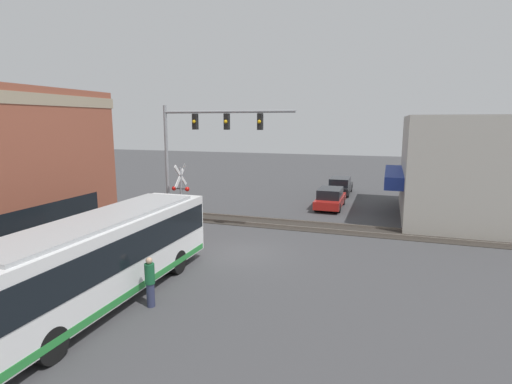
{
  "coord_description": "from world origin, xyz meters",
  "views": [
    {
      "loc": [
        -17.47,
        -6.54,
        6.32
      ],
      "look_at": [
        4.75,
        0.88,
        2.18
      ],
      "focal_mm": 28.0,
      "sensor_mm": 36.0,
      "label": 1
    }
  ],
  "objects_px": {
    "parked_car_red": "(330,199)",
    "pedestrian_near_bus": "(150,281)",
    "parked_car_black": "(340,186)",
    "city_bus": "(103,255)",
    "crossing_signal": "(181,189)"
  },
  "relations": [
    {
      "from": "parked_car_red",
      "to": "pedestrian_near_bus",
      "type": "distance_m",
      "value": 18.39
    },
    {
      "from": "parked_car_red",
      "to": "pedestrian_near_bus",
      "type": "bearing_deg",
      "value": 168.67
    },
    {
      "from": "parked_car_black",
      "to": "pedestrian_near_bus",
      "type": "height_order",
      "value": "pedestrian_near_bus"
    },
    {
      "from": "city_bus",
      "to": "crossing_signal",
      "type": "height_order",
      "value": "crossing_signal"
    },
    {
      "from": "crossing_signal",
      "to": "parked_car_red",
      "type": "distance_m",
      "value": 11.34
    },
    {
      "from": "crossing_signal",
      "to": "pedestrian_near_bus",
      "type": "distance_m",
      "value": 11.11
    },
    {
      "from": "city_bus",
      "to": "pedestrian_near_bus",
      "type": "xyz_separation_m",
      "value": [
        0.13,
        -1.79,
        -0.78
      ]
    },
    {
      "from": "parked_car_black",
      "to": "pedestrian_near_bus",
      "type": "bearing_deg",
      "value": 171.48
    },
    {
      "from": "city_bus",
      "to": "parked_car_red",
      "type": "relative_size",
      "value": 2.32
    },
    {
      "from": "crossing_signal",
      "to": "parked_car_red",
      "type": "xyz_separation_m",
      "value": [
        7.91,
        -7.97,
        -1.6
      ]
    },
    {
      "from": "parked_car_red",
      "to": "parked_car_black",
      "type": "relative_size",
      "value": 0.98
    },
    {
      "from": "city_bus",
      "to": "pedestrian_near_bus",
      "type": "height_order",
      "value": "city_bus"
    },
    {
      "from": "parked_car_red",
      "to": "pedestrian_near_bus",
      "type": "relative_size",
      "value": 2.59
    },
    {
      "from": "city_bus",
      "to": "crossing_signal",
      "type": "relative_size",
      "value": 2.81
    },
    {
      "from": "city_bus",
      "to": "parked_car_black",
      "type": "relative_size",
      "value": 2.28
    }
  ]
}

